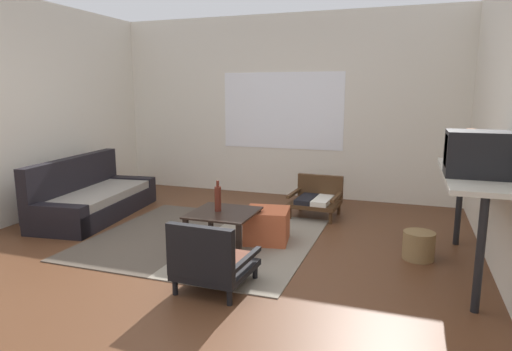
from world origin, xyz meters
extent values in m
plane|color=#56331E|center=(0.00, 0.00, 0.00)|extent=(7.80, 7.80, 0.00)
cube|color=silver|center=(0.00, 3.06, 1.35)|extent=(5.60, 0.12, 2.70)
cube|color=white|center=(0.00, 3.00, 1.29)|extent=(1.86, 0.01, 1.14)
cube|color=#4C4238|center=(-0.78, 0.67, 0.01)|extent=(1.16, 2.23, 0.01)
cube|color=gray|center=(0.38, 0.67, 0.01)|extent=(1.16, 2.23, 0.01)
cube|color=black|center=(-1.88, 1.03, 0.12)|extent=(0.96, 1.92, 0.24)
cube|color=gray|center=(-1.85, 1.04, 0.29)|extent=(0.84, 1.73, 0.10)
cube|color=black|center=(-2.19, 1.00, 0.44)|extent=(0.35, 1.85, 0.63)
cube|color=black|center=(-1.98, 1.86, 0.18)|extent=(0.77, 0.27, 0.36)
cube|color=black|center=(-1.78, 0.21, 0.18)|extent=(0.77, 0.27, 0.36)
cube|color=black|center=(0.14, 0.41, 0.39)|extent=(0.63, 0.64, 0.02)
cube|color=black|center=(-0.13, 0.69, 0.19)|extent=(0.04, 0.04, 0.38)
cube|color=black|center=(0.42, 0.69, 0.19)|extent=(0.04, 0.04, 0.38)
cube|color=black|center=(-0.13, 0.13, 0.19)|extent=(0.04, 0.04, 0.38)
cube|color=black|center=(0.42, 0.13, 0.19)|extent=(0.04, 0.04, 0.38)
cylinder|color=#472D19|center=(1.00, 1.68, 0.07)|extent=(0.04, 0.04, 0.15)
cylinder|color=#472D19|center=(0.48, 1.71, 0.07)|extent=(0.04, 0.04, 0.15)
cylinder|color=#472D19|center=(1.03, 2.15, 0.07)|extent=(0.04, 0.04, 0.15)
cylinder|color=#472D19|center=(0.51, 2.18, 0.07)|extent=(0.04, 0.04, 0.15)
cube|color=#472D19|center=(0.75, 1.93, 0.17)|extent=(0.63, 0.58, 0.05)
cube|color=silver|center=(0.86, 1.90, 0.23)|extent=(0.23, 0.50, 0.06)
cube|color=black|center=(0.65, 1.91, 0.23)|extent=(0.23, 0.50, 0.06)
cube|color=#472D19|center=(0.77, 2.17, 0.35)|extent=(0.60, 0.10, 0.30)
cube|color=#472D19|center=(1.03, 1.91, 0.29)|extent=(0.08, 0.55, 0.04)
cube|color=#472D19|center=(0.48, 1.94, 0.29)|extent=(0.08, 0.55, 0.04)
cylinder|color=black|center=(0.20, -0.12, 0.06)|extent=(0.04, 0.04, 0.12)
cylinder|color=black|center=(0.67, -0.14, 0.06)|extent=(0.04, 0.04, 0.12)
cylinder|color=black|center=(0.17, -0.63, 0.06)|extent=(0.04, 0.04, 0.12)
cylinder|color=black|center=(0.65, -0.65, 0.06)|extent=(0.04, 0.04, 0.12)
cube|color=black|center=(0.42, -0.38, 0.15)|extent=(0.58, 0.61, 0.05)
cube|color=silver|center=(0.33, -0.36, 0.20)|extent=(0.21, 0.54, 0.06)
cube|color=brown|center=(0.52, -0.37, 0.20)|extent=(0.21, 0.54, 0.06)
cube|color=black|center=(0.41, -0.65, 0.38)|extent=(0.56, 0.10, 0.42)
cube|color=black|center=(0.17, -0.37, 0.26)|extent=(0.07, 0.59, 0.04)
cube|color=black|center=(0.68, -0.40, 0.26)|extent=(0.07, 0.59, 0.04)
cube|color=#BC5633|center=(0.47, 0.80, 0.18)|extent=(0.51, 0.51, 0.36)
cube|color=beige|center=(2.37, 0.61, 0.88)|extent=(0.47, 1.66, 0.04)
cylinder|color=black|center=(2.37, -0.16, 0.43)|extent=(0.06, 0.06, 0.86)
cylinder|color=black|center=(2.37, 1.38, 0.43)|extent=(0.06, 0.06, 0.86)
cube|color=black|center=(2.37, 0.42, 1.08)|extent=(0.48, 0.39, 0.37)
cube|color=black|center=(2.14, 0.42, 1.10)|extent=(0.01, 0.31, 0.26)
cylinder|color=#935B38|center=(2.37, 0.94, 1.01)|extent=(0.21, 0.21, 0.21)
cylinder|color=#935B38|center=(2.37, 0.94, 1.18)|extent=(0.08, 0.08, 0.13)
cylinder|color=#5B2319|center=(0.08, 0.42, 0.53)|extent=(0.07, 0.07, 0.25)
cylinder|color=#5B2319|center=(0.08, 0.42, 0.68)|extent=(0.03, 0.03, 0.06)
cylinder|color=olive|center=(1.99, 0.81, 0.13)|extent=(0.29, 0.29, 0.27)
camera|label=1|loc=(1.85, -3.50, 1.57)|focal=31.13mm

